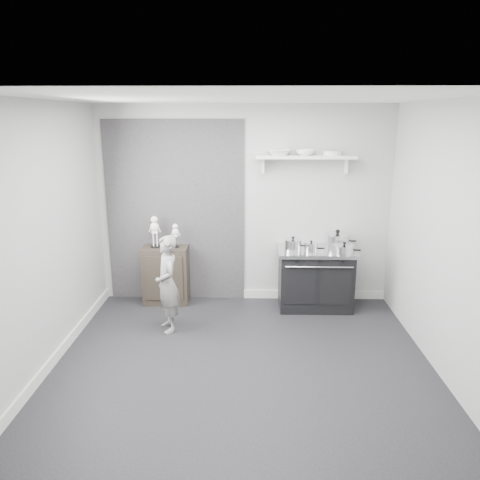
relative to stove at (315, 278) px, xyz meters
The scene contains 15 objects.
ground 1.81m from the stove, 123.24° to the right, with size 4.00×4.00×0.00m, color black.
room_shell 2.09m from the stove, 128.52° to the right, with size 4.02×3.62×2.71m.
wall_shelf 1.62m from the stove, 129.75° to the left, with size 1.30×0.26×0.24m.
stove is the anchor object (origin of this frame).
side_cabinet 2.05m from the stove, behind, with size 0.62×0.36×0.80m, color black.
child 2.02m from the stove, 158.28° to the right, with size 0.43×0.28×1.19m, color slate.
pot_front_left 0.59m from the stove, 167.47° to the right, with size 0.32×0.23×0.20m.
pot_back_right 0.59m from the stove, 23.41° to the left, with size 0.42×0.34×0.25m.
pot_front_right 0.60m from the stove, 32.29° to the right, with size 0.34×0.25×0.17m.
pot_front_center 0.51m from the stove, 121.34° to the right, with size 0.26×0.17×0.17m.
skeleton_full 2.27m from the stove, behind, with size 0.14×0.09×0.50m, color white, non-canonical shape.
skeleton_torso 1.99m from the stove, behind, with size 0.11×0.07×0.38m, color white, non-canonical shape.
bowl_large 1.75m from the stove, 159.28° to the left, with size 0.32×0.32×0.08m, color white.
bowl_small 1.69m from the stove, 131.97° to the left, with size 0.24×0.24×0.08m, color white.
plate_stack 1.68m from the stove, 47.57° to the left, with size 0.24×0.24×0.06m, color silver.
Camera 1 is at (0.07, -4.52, 2.54)m, focal length 35.00 mm.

